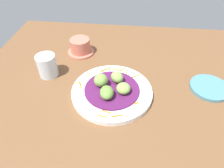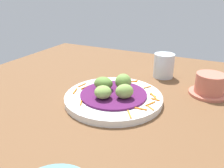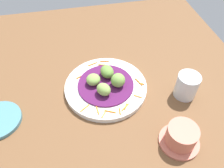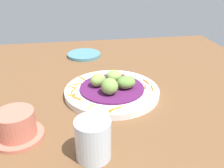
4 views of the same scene
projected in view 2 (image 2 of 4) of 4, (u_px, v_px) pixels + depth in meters
table_surface at (104, 104)px, 66.00cm from camera, size 110.00×110.00×2.00cm
main_plate at (114, 98)px, 65.47cm from camera, size 27.78×27.78×1.84cm
cabbage_bed at (114, 94)px, 65.00cm from camera, size 18.89×18.89×0.57cm
carrot_garnish at (125, 95)px, 64.66cm from camera, size 25.17×22.67×0.40cm
guac_scoop_left at (123, 82)px, 66.70cm from camera, size 6.71×6.72×4.66cm
guac_scoop_center at (103, 83)px, 66.78cm from camera, size 6.25×5.35×3.73cm
guac_scoop_right at (103, 92)px, 61.47cm from camera, size 5.53×5.54×3.48cm
guac_scoop_back at (125, 91)px, 61.49cm from camera, size 6.34×6.18×3.94cm
terracotta_bowl at (209, 85)px, 68.54cm from camera, size 11.46×11.46×6.61cm
water_glass at (164, 66)px, 81.87cm from camera, size 7.19×7.19×8.52cm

